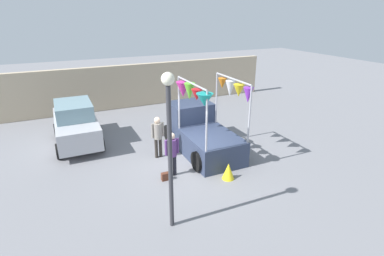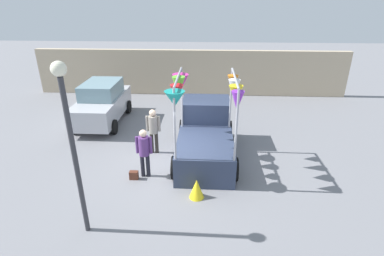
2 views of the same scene
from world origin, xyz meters
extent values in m
plane|color=slate|center=(0.00, 0.00, 0.00)|extent=(60.00, 60.00, 0.00)
cube|color=#2D3851|center=(0.98, 0.15, 0.50)|extent=(1.90, 2.60, 1.00)
cube|color=#2D3851|center=(0.98, 2.15, 0.90)|extent=(1.80, 1.40, 1.80)
cube|color=#8CB2C6|center=(0.98, 2.15, 1.35)|extent=(1.76, 1.37, 0.60)
cylinder|color=black|center=(0.03, 2.50, 0.38)|extent=(0.22, 0.76, 0.76)
cylinder|color=black|center=(1.93, 2.50, 0.38)|extent=(0.22, 0.76, 0.76)
cylinder|color=black|center=(0.03, -0.55, 0.38)|extent=(0.22, 0.76, 0.76)
cylinder|color=black|center=(1.93, -0.55, 0.38)|extent=(0.22, 0.76, 0.76)
cylinder|color=#A5A5AD|center=(0.11, 1.37, 2.09)|extent=(0.07, 0.07, 2.18)
cylinder|color=#A5A5AD|center=(1.85, 1.37, 2.09)|extent=(0.07, 0.07, 2.18)
cylinder|color=#A5A5AD|center=(0.11, -1.07, 2.09)|extent=(0.07, 0.07, 2.18)
cylinder|color=#A5A5AD|center=(1.85, -1.07, 2.09)|extent=(0.07, 0.07, 2.18)
cylinder|color=#A5A5AD|center=(0.11, 0.15, 3.18)|extent=(0.07, 2.44, 0.07)
cylinder|color=#A5A5AD|center=(1.85, 0.15, 3.18)|extent=(0.07, 2.44, 0.07)
cone|color=teal|center=(0.11, -0.90, 2.83)|extent=(0.63, 0.63, 0.44)
cone|color=purple|center=(1.85, -0.90, 2.79)|extent=(0.40, 0.40, 0.56)
cone|color=red|center=(0.11, -0.29, 2.85)|extent=(0.52, 0.52, 0.40)
cone|color=yellow|center=(1.85, -0.29, 2.82)|extent=(0.60, 0.60, 0.47)
cone|color=#66CC33|center=(0.11, 0.32, 2.83)|extent=(0.44, 0.44, 0.62)
cone|color=white|center=(1.85, 0.32, 2.75)|extent=(0.46, 0.46, 0.63)
cone|color=#D83399|center=(0.11, 0.93, 2.77)|extent=(0.57, 0.57, 0.59)
cone|color=orange|center=(1.85, 0.93, 2.84)|extent=(0.50, 0.50, 0.43)
cube|color=#B7B7BC|center=(-3.78, 3.92, 0.77)|extent=(1.70, 4.00, 0.90)
cube|color=#72939E|center=(-3.78, 4.07, 1.55)|extent=(1.50, 2.10, 0.66)
cylinder|color=black|center=(-4.63, 5.17, 0.32)|extent=(0.18, 0.64, 0.64)
cylinder|color=black|center=(-2.93, 5.17, 0.32)|extent=(0.18, 0.64, 0.64)
cylinder|color=black|center=(-4.63, 2.67, 0.32)|extent=(0.18, 0.64, 0.64)
cylinder|color=black|center=(-2.93, 2.67, 0.32)|extent=(0.18, 0.64, 0.64)
cylinder|color=black|center=(-1.04, -0.50, 0.40)|extent=(0.13, 0.13, 0.80)
cylinder|color=black|center=(-0.86, -0.50, 0.40)|extent=(0.13, 0.13, 0.80)
cylinder|color=#593372|center=(-0.95, -0.50, 1.11)|extent=(0.34, 0.34, 0.63)
sphere|color=beige|center=(-0.95, -0.50, 1.55)|extent=(0.24, 0.24, 0.24)
cylinder|color=#593372|center=(-1.17, -0.50, 1.14)|extent=(0.09, 0.09, 0.57)
cylinder|color=#593372|center=(-0.73, -0.50, 1.14)|extent=(0.09, 0.09, 0.57)
cylinder|color=#2D2823|center=(-1.02, 1.11, 0.41)|extent=(0.13, 0.13, 0.83)
cylinder|color=#2D2823|center=(-0.84, 1.11, 0.41)|extent=(0.13, 0.13, 0.83)
cylinder|color=gray|center=(-0.93, 1.11, 1.15)|extent=(0.34, 0.34, 0.65)
sphere|color=beige|center=(-0.93, 1.11, 1.60)|extent=(0.25, 0.25, 0.25)
cylinder|color=gray|center=(-1.15, 1.11, 1.19)|extent=(0.09, 0.09, 0.59)
cylinder|color=gray|center=(-0.71, 1.11, 1.19)|extent=(0.09, 0.09, 0.59)
cube|color=#592D1E|center=(-1.30, -0.70, 0.14)|extent=(0.28, 0.16, 0.28)
cylinder|color=#333338|center=(-1.95, -3.03, 1.99)|extent=(0.12, 0.12, 3.97)
sphere|color=#F2EDCC|center=(-1.95, -3.03, 4.13)|extent=(0.32, 0.32, 0.32)
cube|color=tan|center=(0.00, 8.48, 1.30)|extent=(18.00, 0.36, 2.60)
cone|color=yellow|center=(0.77, -1.55, 0.30)|extent=(0.61, 0.61, 0.60)
camera|label=1|loc=(-4.30, -9.45, 5.58)|focal=28.00mm
camera|label=2|loc=(1.01, -8.79, 5.48)|focal=28.00mm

